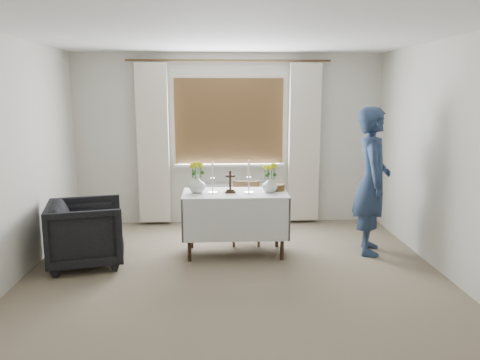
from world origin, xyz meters
name	(u,v)px	position (x,y,z in m)	size (l,w,h in m)	color
ground	(236,289)	(0.00, 0.00, 0.00)	(5.00, 5.00, 0.00)	#82785A
altar_table	(235,223)	(0.03, 1.05, 0.38)	(1.24, 0.64, 0.76)	silver
wooden_chair	(246,213)	(0.19, 1.46, 0.40)	(0.37, 0.37, 0.80)	brown
armchair	(86,233)	(-1.66, 0.78, 0.37)	(0.79, 0.82, 0.74)	black
person	(372,181)	(1.68, 1.05, 0.89)	(0.65, 0.43, 1.77)	#21334E
radiator	(229,204)	(0.00, 2.42, 0.30)	(1.10, 0.10, 0.60)	silver
wooden_cross	(230,182)	(-0.02, 1.04, 0.90)	(0.12, 0.09, 0.27)	black
candlestick_left	(213,178)	(-0.23, 1.03, 0.95)	(0.11, 0.11, 0.37)	white
candlestick_right	(249,177)	(0.20, 1.01, 0.96)	(0.11, 0.11, 0.40)	white
flower_vase_left	(197,184)	(-0.42, 1.06, 0.87)	(0.20, 0.20, 0.21)	silver
flower_vase_right	(270,185)	(0.45, 1.04, 0.86)	(0.18, 0.18, 0.19)	silver
wicker_basket	(276,187)	(0.54, 1.17, 0.80)	(0.20, 0.20, 0.08)	brown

